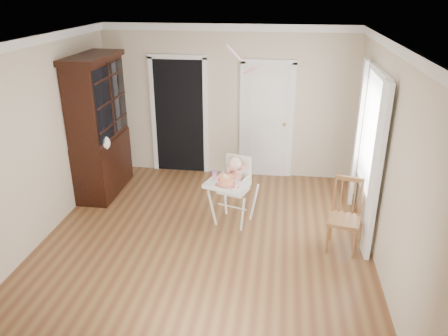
# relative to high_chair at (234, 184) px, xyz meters

# --- Properties ---
(floor) EXTENTS (5.00, 5.00, 0.00)m
(floor) POSITION_rel_high_chair_xyz_m (-0.33, -0.62, -0.64)
(floor) COLOR brown
(floor) RESTS_ON ground
(ceiling) EXTENTS (5.00, 5.00, 0.00)m
(ceiling) POSITION_rel_high_chair_xyz_m (-0.33, -0.62, 2.06)
(ceiling) COLOR white
(ceiling) RESTS_ON wall_back
(wall_back) EXTENTS (4.50, 0.00, 4.50)m
(wall_back) POSITION_rel_high_chair_xyz_m (-0.33, 1.88, 0.71)
(wall_back) COLOR beige
(wall_back) RESTS_ON floor
(wall_left) EXTENTS (0.00, 5.00, 5.00)m
(wall_left) POSITION_rel_high_chair_xyz_m (-2.58, -0.62, 0.71)
(wall_left) COLOR beige
(wall_left) RESTS_ON floor
(wall_right) EXTENTS (0.00, 5.00, 5.00)m
(wall_right) POSITION_rel_high_chair_xyz_m (1.92, -0.62, 0.71)
(wall_right) COLOR beige
(wall_right) RESTS_ON floor
(crown_molding) EXTENTS (4.50, 5.00, 0.12)m
(crown_molding) POSITION_rel_high_chair_xyz_m (-0.33, -0.62, 2.00)
(crown_molding) COLOR white
(crown_molding) RESTS_ON ceiling
(doorway) EXTENTS (1.06, 0.05, 2.22)m
(doorway) POSITION_rel_high_chair_xyz_m (-1.23, 1.86, 0.47)
(doorway) COLOR black
(doorway) RESTS_ON wall_back
(closet_door) EXTENTS (0.96, 0.09, 2.13)m
(closet_door) POSITION_rel_high_chair_xyz_m (0.37, 1.86, 0.39)
(closet_door) COLOR white
(closet_door) RESTS_ON wall_back
(window_right) EXTENTS (0.13, 1.84, 2.30)m
(window_right) POSITION_rel_high_chair_xyz_m (1.85, 0.18, 0.65)
(window_right) COLOR white
(window_right) RESTS_ON wall_right
(high_chair) EXTENTS (0.77, 0.87, 1.03)m
(high_chair) POSITION_rel_high_chair_xyz_m (0.00, 0.00, 0.00)
(high_chair) COLOR white
(high_chair) RESTS_ON floor
(baby) EXTENTS (0.29, 0.28, 0.47)m
(baby) POSITION_rel_high_chair_xyz_m (0.01, 0.02, 0.16)
(baby) COLOR beige
(baby) RESTS_ON high_chair
(cake) EXTENTS (0.28, 0.28, 0.13)m
(cake) POSITION_rel_high_chair_xyz_m (-0.08, -0.23, 0.14)
(cake) COLOR silver
(cake) RESTS_ON high_chair
(sippy_cup) EXTENTS (0.07, 0.07, 0.16)m
(sippy_cup) POSITION_rel_high_chair_xyz_m (-0.27, -0.08, 0.15)
(sippy_cup) COLOR pink
(sippy_cup) RESTS_ON high_chair
(china_cabinet) EXTENTS (0.61, 1.37, 2.31)m
(china_cabinet) POSITION_rel_high_chair_xyz_m (-2.31, 0.79, 0.52)
(china_cabinet) COLOR black
(china_cabinet) RESTS_ON floor
(dining_chair) EXTENTS (0.48, 0.48, 0.99)m
(dining_chair) POSITION_rel_high_chair_xyz_m (1.53, -0.48, -0.18)
(dining_chair) COLOR brown
(dining_chair) RESTS_ON floor
(streamer) EXTENTS (0.25, 0.45, 0.15)m
(streamer) POSITION_rel_high_chair_xyz_m (-0.06, 0.38, 1.80)
(streamer) COLOR pink
(streamer) RESTS_ON ceiling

